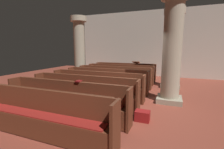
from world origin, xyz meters
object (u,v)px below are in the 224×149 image
pew_row_0 (125,71)px  lectern (136,70)px  pew_row_1 (120,73)px  pillar_aisle_side (172,47)px  pew_row_4 (97,84)px  pew_row_6 (65,99)px  kneeler_box_red (142,116)px  pillar_far_side (79,48)px  pew_row_3 (107,79)px  pew_row_7 (36,112)px  pillar_aisle_rear (172,47)px  pew_row_5 (84,90)px  pew_row_2 (114,76)px  hymn_book (79,81)px

pew_row_0 → lectern: bearing=67.0°
pew_row_1 → pillar_aisle_side: size_ratio=0.99×
pew_row_4 → pew_row_6: same height
pew_row_6 → kneeler_box_red: pew_row_6 is taller
pew_row_4 → pew_row_6: bearing=-90.0°
pillar_far_side → pew_row_3: bearing=-37.1°
pew_row_7 → lectern: 8.05m
pew_row_1 → pew_row_4: bearing=-90.0°
pew_row_4 → pillar_aisle_rear: bearing=9.2°
pew_row_5 → pillar_far_side: 5.02m
pew_row_2 → kneeler_box_red: (2.08, -3.43, -0.40)m
pew_row_2 → pew_row_4: same height
pew_row_6 → pillar_far_side: (-2.67, 4.99, 1.45)m
pew_row_0 → pew_row_6: bearing=-90.0°
pew_row_4 → pew_row_5: same height
lectern → hymn_book: 6.88m
pew_row_1 → pillar_aisle_rear: pillar_aisle_rear is taller
pillar_aisle_side → pillar_aisle_rear: bearing=-90.0°
pew_row_1 → lectern: bearing=77.5°
lectern → pew_row_1: bearing=-102.5°
pew_row_1 → pew_row_2: 0.99m
pew_row_2 → pillar_far_side: bearing=159.0°
pew_row_1 → hymn_book: hymn_book is taller
lectern → pillar_far_side: bearing=-146.8°
pew_row_4 → pew_row_5: bearing=-90.0°
pillar_far_side → hymn_book: pillar_far_side is taller
pew_row_3 → pillar_aisle_side: 3.61m
pew_row_2 → hymn_book: hymn_book is taller
pew_row_5 → kneeler_box_red: bearing=-12.2°
pew_row_6 → pillar_far_side: bearing=118.1°
pew_row_7 → kneeler_box_red: bearing=36.5°
pew_row_3 → pew_row_4: size_ratio=1.00×
pew_row_5 → lectern: (0.46, 6.05, -0.09)m
pew_row_5 → pillar_aisle_side: bearing=55.0°
pew_row_5 → pew_row_6: 0.99m
pew_row_4 → pillar_aisle_side: (2.72, 2.88, 1.45)m
pew_row_0 → hymn_book: bearing=-86.6°
pew_row_6 → pillar_far_side: size_ratio=0.99×
pew_row_0 → kneeler_box_red: pew_row_0 is taller
pillar_aisle_rear → pew_row_2: bearing=150.3°
pillar_aisle_side → pillar_aisle_rear: size_ratio=1.00×
pillar_aisle_rear → kneeler_box_red: bearing=-108.8°
pillar_aisle_side → kneeler_box_red: bearing=-98.4°
pew_row_0 → pew_row_5: bearing=-90.0°
pew_row_2 → pew_row_1: bearing=90.0°
pew_row_0 → pew_row_5: (0.00, -4.96, 0.00)m
pillar_far_side → pew_row_5: bearing=-56.3°
pillar_aisle_rear → kneeler_box_red: (-0.64, -1.88, -1.85)m
pew_row_3 → pillar_aisle_side: pillar_aisle_side is taller
pew_row_3 → pew_row_7: bearing=-90.0°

